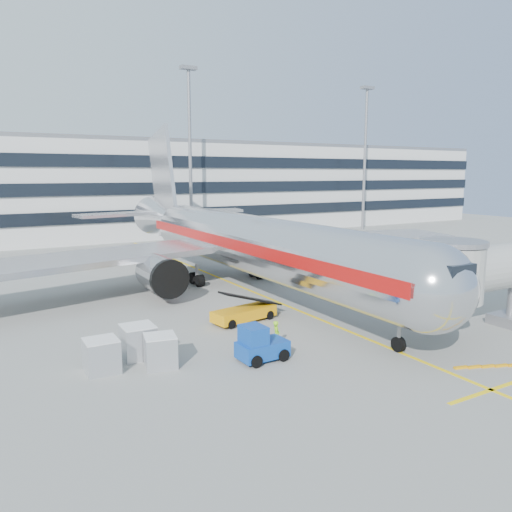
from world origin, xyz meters
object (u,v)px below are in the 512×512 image
cargo_container_right (138,341)px  baggage_tug (260,345)px  cargo_container_front (160,351)px  ramp_worker (276,335)px  belt_loader (244,312)px  cargo_container_left (102,356)px  main_jet (239,240)px

cargo_container_right → baggage_tug: bearing=-34.4°
cargo_container_front → ramp_worker: 6.86m
cargo_container_right → cargo_container_front: size_ratio=0.97×
belt_loader → baggage_tug: belt_loader is taller
baggage_tug → cargo_container_left: 8.38m
baggage_tug → cargo_container_right: (-5.64, 3.86, 0.04)m
cargo_container_front → ramp_worker: (6.81, -0.83, -0.01)m
baggage_tug → cargo_container_left: (-7.92, 2.74, -0.01)m
cargo_container_front → ramp_worker: bearing=-7.0°
belt_loader → ramp_worker: bearing=-99.7°
belt_loader → cargo_container_left: 11.50m
main_jet → cargo_container_left: 21.36m
main_jet → ramp_worker: 17.22m
belt_loader → main_jet: bearing=63.8°
cargo_container_left → ramp_worker: 9.85m
baggage_tug → ramp_worker: size_ratio=1.64×
belt_loader → cargo_container_left: bearing=-158.6°
baggage_tug → cargo_container_right: 6.83m
baggage_tug → ramp_worker: bearing=31.6°
baggage_tug → cargo_container_right: baggage_tug is taller
cargo_container_right → belt_loader: bearing=20.0°
main_jet → belt_loader: main_jet is taller
cargo_container_front → cargo_container_right: bearing=107.9°
belt_loader → ramp_worker: belt_loader is taller
cargo_container_right → cargo_container_left: bearing=-153.8°
cargo_container_left → cargo_container_front: cargo_container_left is taller
cargo_container_right → ramp_worker: (7.43, -2.76, -0.08)m
main_jet → baggage_tug: bearing=-114.5°
belt_loader → baggage_tug: size_ratio=1.79×
main_jet → cargo_container_front: size_ratio=26.66×
main_jet → belt_loader: bearing=-116.2°
cargo_container_right → ramp_worker: cargo_container_right is taller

